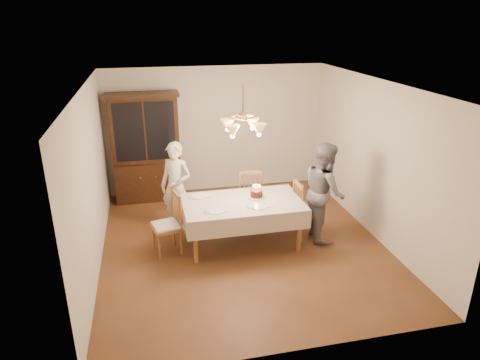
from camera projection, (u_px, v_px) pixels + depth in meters
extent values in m
plane|color=#502D17|center=(243.00, 243.00, 7.09)|extent=(5.00, 5.00, 0.00)
plane|color=white|center=(243.00, 85.00, 6.15)|extent=(5.00, 5.00, 0.00)
plane|color=beige|center=(216.00, 130.00, 8.90)|extent=(4.50, 0.00, 4.50)
plane|color=beige|center=(297.00, 251.00, 4.35)|extent=(4.50, 0.00, 4.50)
plane|color=beige|center=(91.00, 181.00, 6.17)|extent=(0.00, 5.00, 5.00)
plane|color=beige|center=(375.00, 160.00, 7.07)|extent=(0.00, 5.00, 5.00)
cube|color=brown|center=(243.00, 203.00, 6.83)|extent=(1.80, 1.00, 0.04)
cube|color=beige|center=(243.00, 202.00, 6.82)|extent=(1.90, 1.10, 0.01)
cylinder|color=brown|center=(196.00, 242.00, 6.42)|extent=(0.07, 0.07, 0.71)
cylinder|color=brown|center=(299.00, 231.00, 6.75)|extent=(0.07, 0.07, 0.71)
cylinder|color=brown|center=(190.00, 218.00, 7.18)|extent=(0.07, 0.07, 0.71)
cylinder|color=brown|center=(283.00, 209.00, 7.51)|extent=(0.07, 0.07, 0.71)
cube|color=black|center=(149.00, 180.00, 8.69)|extent=(1.30, 0.50, 0.80)
cube|color=black|center=(145.00, 129.00, 8.35)|extent=(1.30, 0.40, 1.30)
cube|color=black|center=(145.00, 132.00, 8.17)|extent=(1.14, 0.01, 1.14)
cube|color=black|center=(142.00, 95.00, 8.06)|extent=(1.38, 0.54, 0.06)
cube|color=brown|center=(249.00, 195.00, 7.83)|extent=(0.49, 0.48, 0.05)
cube|color=brown|center=(251.00, 172.00, 7.46)|extent=(0.40, 0.09, 0.06)
cylinder|color=brown|center=(258.00, 203.00, 8.08)|extent=(0.04, 0.04, 0.43)
cylinder|color=brown|center=(239.00, 203.00, 8.06)|extent=(0.04, 0.04, 0.43)
cylinder|color=brown|center=(260.00, 211.00, 7.77)|extent=(0.04, 0.04, 0.43)
cylinder|color=brown|center=(240.00, 211.00, 7.74)|extent=(0.04, 0.04, 0.43)
cube|color=brown|center=(166.00, 227.00, 6.66)|extent=(0.51, 0.52, 0.05)
cube|color=brown|center=(176.00, 194.00, 6.55)|extent=(0.12, 0.40, 0.06)
cylinder|color=brown|center=(154.00, 238.00, 6.83)|extent=(0.04, 0.04, 0.43)
cylinder|color=brown|center=(160.00, 248.00, 6.53)|extent=(0.04, 0.04, 0.43)
cylinder|color=brown|center=(174.00, 233.00, 6.96)|extent=(0.04, 0.04, 0.43)
cylinder|color=brown|center=(181.00, 243.00, 6.66)|extent=(0.04, 0.04, 0.43)
cube|color=beige|center=(166.00, 225.00, 6.65)|extent=(0.46, 0.48, 0.03)
cube|color=brown|center=(308.00, 212.00, 7.17)|extent=(0.44, 0.46, 0.05)
cube|color=brown|center=(299.00, 184.00, 6.94)|extent=(0.05, 0.40, 0.06)
cylinder|color=brown|center=(321.00, 228.00, 7.13)|extent=(0.04, 0.04, 0.43)
cylinder|color=brown|center=(312.00, 219.00, 7.46)|extent=(0.04, 0.04, 0.43)
cylinder|color=brown|center=(302.00, 230.00, 7.05)|extent=(0.04, 0.04, 0.43)
cylinder|color=brown|center=(294.00, 221.00, 7.38)|extent=(0.04, 0.04, 0.43)
imported|color=white|center=(176.00, 187.00, 7.34)|extent=(0.68, 0.63, 1.56)
imported|color=slate|center=(324.00, 191.00, 7.04)|extent=(0.69, 0.85, 1.65)
cylinder|color=white|center=(256.00, 197.00, 6.98)|extent=(0.30, 0.30, 0.01)
cylinder|color=#37140C|center=(256.00, 193.00, 6.95)|extent=(0.20, 0.20, 0.11)
cylinder|color=#598CD8|center=(260.00, 188.00, 6.93)|extent=(0.01, 0.01, 0.07)
sphere|color=#FFB23F|center=(260.00, 186.00, 6.92)|extent=(0.01, 0.01, 0.01)
cylinder|color=pink|center=(259.00, 187.00, 6.95)|extent=(0.01, 0.01, 0.07)
sphere|color=#FFB23F|center=(259.00, 185.00, 6.94)|extent=(0.01, 0.01, 0.01)
cylinder|color=#EACC66|center=(258.00, 187.00, 6.97)|extent=(0.01, 0.01, 0.07)
sphere|color=#FFB23F|center=(258.00, 185.00, 6.95)|extent=(0.01, 0.01, 0.01)
cylinder|color=#598CD8|center=(257.00, 187.00, 6.98)|extent=(0.01, 0.01, 0.07)
sphere|color=#FFB23F|center=(257.00, 185.00, 6.96)|extent=(0.01, 0.01, 0.01)
cylinder|color=pink|center=(256.00, 187.00, 6.98)|extent=(0.01, 0.01, 0.07)
sphere|color=#FFB23F|center=(256.00, 185.00, 6.96)|extent=(0.01, 0.01, 0.01)
cylinder|color=#EACC66|center=(254.00, 187.00, 6.97)|extent=(0.01, 0.01, 0.07)
sphere|color=#FFB23F|center=(254.00, 185.00, 6.95)|extent=(0.01, 0.01, 0.01)
cylinder|color=#598CD8|center=(253.00, 188.00, 6.95)|extent=(0.01, 0.01, 0.07)
sphere|color=#FFB23F|center=(253.00, 185.00, 6.94)|extent=(0.01, 0.01, 0.01)
cylinder|color=pink|center=(253.00, 188.00, 6.93)|extent=(0.01, 0.01, 0.07)
sphere|color=#FFB23F|center=(253.00, 186.00, 6.92)|extent=(0.01, 0.01, 0.01)
cylinder|color=#EACC66|center=(253.00, 189.00, 6.91)|extent=(0.01, 0.01, 0.07)
sphere|color=#FFB23F|center=(253.00, 186.00, 6.90)|extent=(0.01, 0.01, 0.01)
cylinder|color=#598CD8|center=(254.00, 189.00, 6.89)|extent=(0.01, 0.01, 0.07)
sphere|color=#FFB23F|center=(254.00, 187.00, 6.88)|extent=(0.01, 0.01, 0.01)
cylinder|color=pink|center=(255.00, 189.00, 6.87)|extent=(0.01, 0.01, 0.07)
sphere|color=#FFB23F|center=(255.00, 187.00, 6.86)|extent=(0.01, 0.01, 0.01)
cylinder|color=#EACC66|center=(256.00, 190.00, 6.87)|extent=(0.01, 0.01, 0.07)
sphere|color=#FFB23F|center=(256.00, 187.00, 6.85)|extent=(0.01, 0.01, 0.01)
cylinder|color=#598CD8|center=(257.00, 190.00, 6.87)|extent=(0.01, 0.01, 0.07)
sphere|color=#FFB23F|center=(257.00, 187.00, 6.85)|extent=(0.01, 0.01, 0.01)
cylinder|color=pink|center=(259.00, 189.00, 6.88)|extent=(0.01, 0.01, 0.07)
sphere|color=#FFB23F|center=(259.00, 187.00, 6.86)|extent=(0.01, 0.01, 0.01)
cylinder|color=#EACC66|center=(260.00, 189.00, 6.89)|extent=(0.01, 0.01, 0.07)
sphere|color=#FFB23F|center=(260.00, 187.00, 6.88)|extent=(0.01, 0.01, 0.01)
cylinder|color=#598CD8|center=(260.00, 189.00, 6.91)|extent=(0.01, 0.01, 0.07)
sphere|color=#FFB23F|center=(260.00, 186.00, 6.90)|extent=(0.01, 0.01, 0.01)
cylinder|color=white|center=(216.00, 212.00, 6.45)|extent=(0.23, 0.23, 0.02)
cube|color=silver|center=(205.00, 213.00, 6.42)|extent=(0.01, 0.16, 0.01)
cube|color=beige|center=(226.00, 211.00, 6.48)|extent=(0.10, 0.10, 0.01)
cylinder|color=white|center=(259.00, 206.00, 6.62)|extent=(0.25, 0.25, 0.02)
cube|color=silver|center=(248.00, 208.00, 6.59)|extent=(0.01, 0.16, 0.01)
cube|color=beige|center=(269.00, 206.00, 6.66)|extent=(0.10, 0.10, 0.01)
cylinder|color=white|center=(199.00, 197.00, 6.98)|extent=(0.24, 0.24, 0.02)
cube|color=silver|center=(189.00, 198.00, 6.95)|extent=(0.01, 0.16, 0.01)
cube|color=beige|center=(209.00, 196.00, 7.02)|extent=(0.10, 0.10, 0.01)
cylinder|color=#BF8C3F|center=(243.00, 99.00, 6.22)|extent=(0.02, 0.02, 0.40)
cylinder|color=#BF8C3F|center=(243.00, 115.00, 6.31)|extent=(0.12, 0.12, 0.10)
cone|color=#D8994C|center=(253.00, 124.00, 6.60)|extent=(0.22, 0.22, 0.18)
sphere|color=#FFD899|center=(252.00, 128.00, 6.62)|extent=(0.07, 0.07, 0.07)
cone|color=#D8994C|center=(227.00, 125.00, 6.52)|extent=(0.22, 0.22, 0.18)
sphere|color=#FFD899|center=(227.00, 129.00, 6.54)|extent=(0.07, 0.07, 0.07)
cone|color=#D8994C|center=(233.00, 131.00, 6.16)|extent=(0.22, 0.22, 0.18)
sphere|color=#FFD899|center=(233.00, 136.00, 6.18)|extent=(0.07, 0.07, 0.07)
cone|color=#D8994C|center=(259.00, 130.00, 6.24)|extent=(0.22, 0.22, 0.18)
sphere|color=#FFD899|center=(259.00, 135.00, 6.26)|extent=(0.07, 0.07, 0.07)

